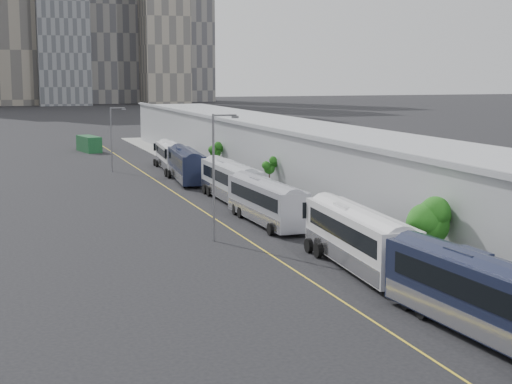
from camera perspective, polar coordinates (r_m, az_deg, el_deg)
name	(u,v)px	position (r m, az deg, el deg)	size (l,w,h in m)	color
sidewalk	(314,207)	(74.60, 4.22, -1.07)	(10.00, 170.00, 0.12)	gray
lane_line	(207,213)	(71.26, -3.60, -1.57)	(0.12, 160.00, 0.02)	gold
depot	(353,169)	(75.73, 7.03, 1.67)	(12.45, 160.40, 7.20)	gray
bus_1	(485,304)	(39.41, 16.34, -7.83)	(3.67, 13.73, 3.97)	black
bus_2	(358,243)	(51.46, 7.46, -3.70)	(3.71, 13.79, 3.98)	silver
bus_3	(266,205)	(66.00, 0.76, -0.98)	(2.93, 12.94, 3.76)	gray
bus_4	(231,184)	(78.10, -1.85, 0.56)	(2.97, 13.37, 3.90)	#AAAEB5
bus_5	(186,168)	(92.30, -5.10, 1.77)	(3.87, 13.46, 3.88)	black
bus_6	(170,158)	(104.54, -6.25, 2.47)	(3.41, 12.24, 3.53)	silver
tree_1	(428,219)	(49.14, 12.39, -1.90)	(2.68, 2.68, 5.14)	black
tree_2	(269,168)	(77.65, 0.98, 1.74)	(1.11, 1.11, 3.97)	black
tree_3	(215,151)	(96.02, -2.97, 2.97)	(1.37, 1.37, 3.90)	black
street_lamp_near	(216,169)	(58.72, -2.94, 1.68)	(2.04, 0.22, 9.62)	#59595E
street_lamp_far	(113,134)	(102.76, -10.38, 4.15)	(2.04, 0.22, 8.30)	#59595E
shipping_container	(89,144)	(130.07, -12.05, 3.44)	(2.29, 6.69, 2.54)	#133F20
suv	(91,144)	(136.92, -11.92, 3.47)	(2.43, 5.28, 1.47)	black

